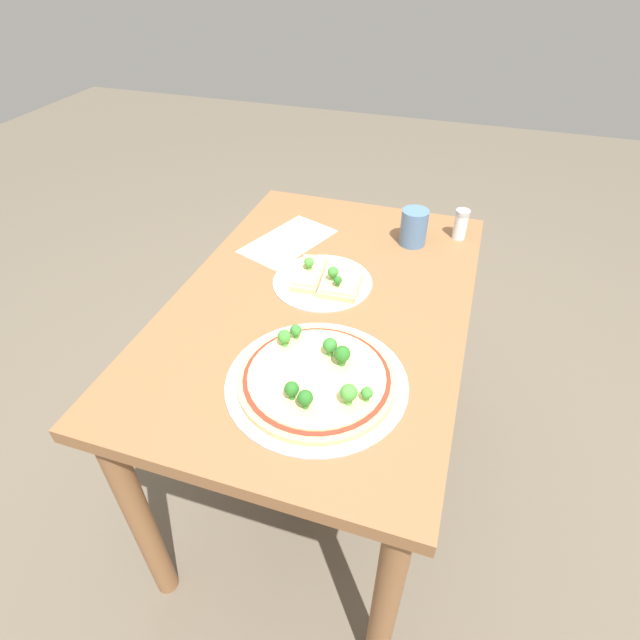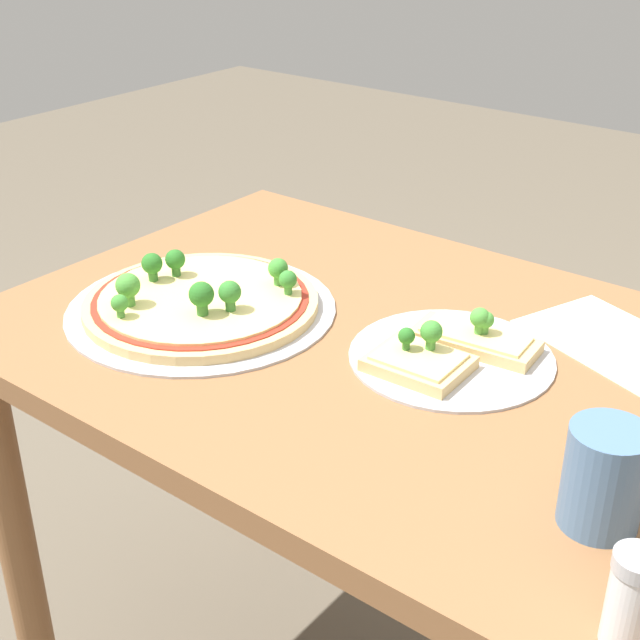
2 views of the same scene
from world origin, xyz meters
name	(u,v)px [view 2 (image 2 of 2)]	position (x,y,z in m)	size (l,w,h in m)	color
dining_table	(393,420)	(0.00, 0.00, 0.65)	(1.13, 0.74, 0.76)	brown
pizza_tray_whole	(200,301)	(0.28, 0.08, 0.78)	(0.39, 0.39, 0.07)	#B7B7BC
pizza_tray_slice	(449,351)	(-0.07, -0.02, 0.77)	(0.27, 0.27, 0.06)	#B7B7BC
drinking_cup	(604,478)	(-0.35, 0.17, 0.82)	(0.08, 0.08, 0.11)	#4C7099
condiment_shaker	(631,599)	(-0.43, 0.30, 0.81)	(0.04, 0.04, 0.09)	silver
paper_menu	(629,349)	(-0.25, -0.18, 0.76)	(0.29, 0.16, 0.00)	white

